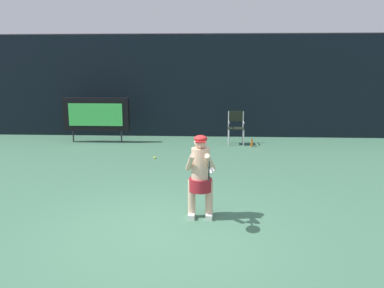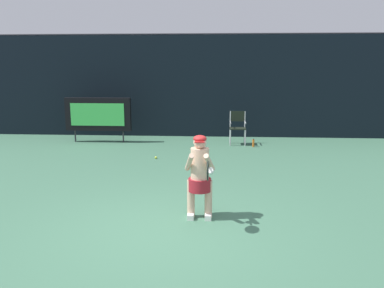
{
  "view_description": "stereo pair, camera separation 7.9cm",
  "coord_description": "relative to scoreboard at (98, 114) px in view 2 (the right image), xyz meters",
  "views": [
    {
      "loc": [
        0.73,
        -5.92,
        2.61
      ],
      "look_at": [
        0.31,
        1.83,
        1.05
      ],
      "focal_mm": 37.43,
      "sensor_mm": 36.0,
      "label": 1
    },
    {
      "loc": [
        0.81,
        -5.91,
        2.61
      ],
      "look_at": [
        0.31,
        1.83,
        1.05
      ],
      "focal_mm": 37.43,
      "sensor_mm": 36.0,
      "label": 2
    }
  ],
  "objects": [
    {
      "name": "tennis_ball_loose",
      "position": [
        2.28,
        -2.28,
        -0.91
      ],
      "size": [
        0.07,
        0.07,
        0.07
      ],
      "color": "#CCDB3D",
      "rests_on": "ground"
    },
    {
      "name": "tennis_player",
      "position": [
        3.7,
        -6.54,
        -0.17
      ],
      "size": [
        0.53,
        0.6,
        1.44
      ],
      "color": "white",
      "rests_on": "ground"
    },
    {
      "name": "scoreboard",
      "position": [
        0.0,
        0.0,
        0.0
      ],
      "size": [
        2.2,
        0.21,
        1.5
      ],
      "color": "black",
      "rests_on": "ground"
    },
    {
      "name": "ground",
      "position": [
        3.17,
        -7.34,
        -0.96
      ],
      "size": [
        18.0,
        22.0,
        0.03
      ],
      "color": "#417156"
    },
    {
      "name": "backdrop_screen",
      "position": [
        3.17,
        1.34,
        0.86
      ],
      "size": [
        18.0,
        0.12,
        3.66
      ],
      "color": "black",
      "rests_on": "ground"
    },
    {
      "name": "umpire_chair",
      "position": [
        4.65,
        -0.06,
        -0.33
      ],
      "size": [
        0.52,
        0.44,
        1.08
      ],
      "color": "#B7B7BC",
      "rests_on": "ground"
    },
    {
      "name": "tennis_racket",
      "position": [
        3.84,
        -7.1,
        0.05
      ],
      "size": [
        0.03,
        0.6,
        0.31
      ],
      "rotation": [
        0.0,
        0.0,
        0.28
      ],
      "color": "black"
    },
    {
      "name": "water_bottle",
      "position": [
        5.14,
        -0.48,
        -0.82
      ],
      "size": [
        0.07,
        0.07,
        0.27
      ],
      "color": "#CC6720",
      "rests_on": "ground"
    }
  ]
}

